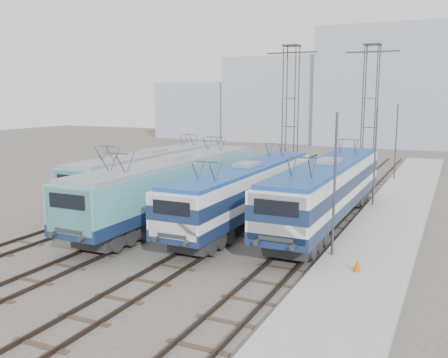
% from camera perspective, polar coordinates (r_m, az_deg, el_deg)
% --- Properties ---
extents(ground, '(160.00, 160.00, 0.00)m').
position_cam_1_polar(ground, '(25.97, -7.86, -7.92)').
color(ground, '#514C47').
extents(platform, '(4.00, 70.00, 0.30)m').
position_cam_1_polar(platform, '(29.88, 17.87, -5.67)').
color(platform, '#9E9E99').
rests_on(platform, ground).
extents(locomotive_far_left, '(2.81, 17.74, 3.34)m').
position_cam_1_polar(locomotive_far_left, '(37.35, -8.17, 0.92)').
color(locomotive_far_left, '#142346').
rests_on(locomotive_far_left, ground).
extents(locomotive_center_left, '(2.98, 18.87, 3.55)m').
position_cam_1_polar(locomotive_center_left, '(31.11, -5.91, -0.52)').
color(locomotive_center_left, '#142346').
rests_on(locomotive_center_left, ground).
extents(locomotive_center_right, '(2.76, 17.45, 3.28)m').
position_cam_1_polar(locomotive_center_right, '(30.01, 2.48, -1.07)').
color(locomotive_center_right, '#142346').
rests_on(locomotive_center_right, ground).
extents(locomotive_far_right, '(2.95, 18.67, 3.51)m').
position_cam_1_polar(locomotive_far_right, '(30.33, 11.71, -0.87)').
color(locomotive_far_right, '#142346').
rests_on(locomotive_far_right, ground).
extents(catenary_tower_west, '(4.50, 1.20, 12.00)m').
position_cam_1_polar(catenary_tower_west, '(44.83, 7.60, 8.04)').
color(catenary_tower_west, '#3F4247').
rests_on(catenary_tower_west, ground).
extents(catenary_tower_east, '(4.50, 1.20, 12.00)m').
position_cam_1_polar(catenary_tower_east, '(45.27, 16.32, 7.76)').
color(catenary_tower_east, '#3F4247').
rests_on(catenary_tower_east, ground).
extents(mast_front, '(0.12, 0.12, 7.00)m').
position_cam_1_polar(mast_front, '(23.63, 12.50, -1.06)').
color(mast_front, '#3F4247').
rests_on(mast_front, ground).
extents(mast_mid, '(0.12, 0.12, 7.00)m').
position_cam_1_polar(mast_mid, '(35.31, 16.86, 2.21)').
color(mast_mid, '#3F4247').
rests_on(mast_mid, ground).
extents(mast_rear, '(0.12, 0.12, 7.00)m').
position_cam_1_polar(mast_rear, '(47.15, 19.05, 3.85)').
color(mast_rear, '#3F4247').
rests_on(mast_rear, ground).
extents(safety_cone, '(0.34, 0.34, 0.58)m').
position_cam_1_polar(safety_cone, '(22.38, 14.97, -9.48)').
color(safety_cone, '#D75300').
rests_on(safety_cone, platform).
extents(building_west, '(18.00, 12.00, 14.00)m').
position_cam_1_polar(building_west, '(87.19, 6.86, 8.99)').
color(building_west, '#949DA4').
rests_on(building_west, ground).
extents(building_center, '(22.00, 14.00, 18.00)m').
position_cam_1_polar(building_center, '(83.26, 18.90, 9.91)').
color(building_center, '#929DB3').
rests_on(building_center, ground).
extents(building_far_west, '(14.00, 10.00, 10.00)m').
position_cam_1_polar(building_far_west, '(93.54, -2.59, 7.86)').
color(building_far_west, '#929DB3').
rests_on(building_far_west, ground).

